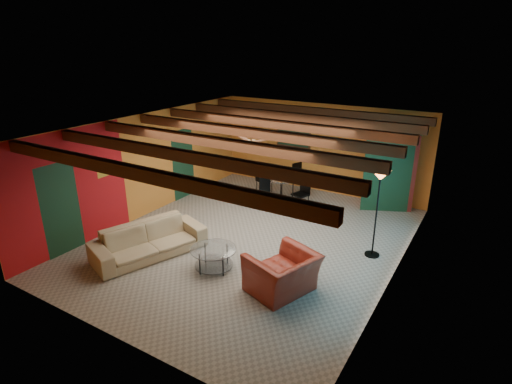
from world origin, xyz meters
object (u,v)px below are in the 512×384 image
Objects in this scene: potted_plant at (396,124)px; vase at (282,165)px; coffee_table at (214,259)px; armoire at (390,171)px; floor_lamp at (376,214)px; sofa at (149,240)px; armchair at (282,273)px; dining_table at (281,185)px.

potted_plant reaches higher than vase.
coffee_table is at bearing -81.79° from vase.
armoire reaches higher than floor_lamp.
sofa is 3.14m from armchair.
potted_plant is at bearing -14.09° from sofa.
coffee_table is 4.62× the size of vase.
armoire is 4.55× the size of potted_plant.
dining_table is 0.97× the size of floor_lamp.
armchair is 2.55m from floor_lamp.
coffee_table is 1.99× the size of potted_plant.
coffee_table is at bearing -60.96° from sofa.
vase is at bearing 177.43° from armoire.
potted_plant is (2.77, 1.13, 1.88)m from dining_table.
potted_plant reaches higher than dining_table.
dining_table is 4.06× the size of potted_plant.
armchair is 0.62× the size of dining_table.
armoire is 1.09× the size of floor_lamp.
coffee_table is 0.44× the size of armoire.
sofa is 4.44m from dining_table.
floor_lamp is 3.29m from potted_plant.
coffee_table is at bearing -81.79° from dining_table.
sofa is at bearing -102.65° from dining_table.
vase is (-3.22, 1.82, 0.11)m from floor_lamp.
armchair is 4.65m from vase.
potted_plant is (0.00, 0.00, 1.31)m from armoire.
armoire is at bearing 22.15° from vase.
floor_lamp is (0.45, -2.95, -0.09)m from armoire.
floor_lamp reaches higher than armchair.
dining_table is at bearing -132.63° from armchair.
sofa is 4.92m from floor_lamp.
floor_lamp is 4.19× the size of potted_plant.
floor_lamp reaches higher than sofa.
vase is (-2.77, -1.13, 0.03)m from armoire.
armchair is 2.52× the size of potted_plant.
vase reaches higher than sofa.
armoire is at bearing 98.67° from floor_lamp.
coffee_table is 0.48× the size of floor_lamp.
armchair is at bearing -62.07° from dining_table.
dining_table is at bearing 7.67° from sofa.
potted_plant is (-0.45, 2.95, 1.39)m from floor_lamp.
potted_plant is at bearing 0.00° from armoire.
vase reaches higher than dining_table.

